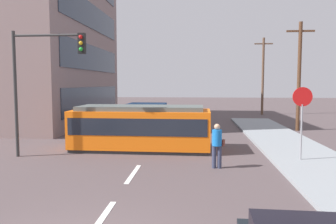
# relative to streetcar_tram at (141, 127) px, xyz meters

# --- Properties ---
(ground_plane) EXTENTS (120.00, 120.00, 0.00)m
(ground_plane) POSITION_rel_streetcar_tram_xyz_m (0.43, -0.33, -1.09)
(ground_plane) COLOR #4E4143
(sidewalk_curb_right) EXTENTS (3.20, 36.00, 0.14)m
(sidewalk_curb_right) POSITION_rel_streetcar_tram_xyz_m (7.23, -4.33, -1.02)
(sidewalk_curb_right) COLOR gray
(sidewalk_curb_right) RESTS_ON ground
(lane_stripe_1) EXTENTS (0.16, 2.40, 0.01)m
(lane_stripe_1) POSITION_rel_streetcar_tram_xyz_m (0.43, -8.33, -1.08)
(lane_stripe_1) COLOR silver
(lane_stripe_1) RESTS_ON ground
(lane_stripe_2) EXTENTS (0.16, 2.40, 0.01)m
(lane_stripe_2) POSITION_rel_streetcar_tram_xyz_m (0.43, -4.33, -1.08)
(lane_stripe_2) COLOR silver
(lane_stripe_2) RESTS_ON ground
(lane_stripe_3) EXTENTS (0.16, 2.40, 0.01)m
(lane_stripe_3) POSITION_rel_streetcar_tram_xyz_m (0.43, 6.00, -1.08)
(lane_stripe_3) COLOR silver
(lane_stripe_3) RESTS_ON ground
(lane_stripe_4) EXTENTS (0.16, 2.40, 0.01)m
(lane_stripe_4) POSITION_rel_streetcar_tram_xyz_m (0.43, 12.00, -1.08)
(lane_stripe_4) COLOR silver
(lane_stripe_4) RESTS_ON ground
(streetcar_tram) EXTENTS (6.56, 2.63, 2.10)m
(streetcar_tram) POSITION_rel_streetcar_tram_xyz_m (0.00, 0.00, 0.00)
(streetcar_tram) COLOR orange
(streetcar_tram) RESTS_ON ground
(city_bus) EXTENTS (2.63, 5.57, 1.81)m
(city_bus) POSITION_rel_streetcar_tram_xyz_m (-0.76, 5.04, -0.05)
(city_bus) COLOR #235398
(city_bus) RESTS_ON ground
(pedestrian_crossing) EXTENTS (0.49, 0.36, 1.67)m
(pedestrian_crossing) POSITION_rel_streetcar_tram_xyz_m (3.40, -3.27, -0.14)
(pedestrian_crossing) COLOR #323750
(pedestrian_crossing) RESTS_ON ground
(stop_sign) EXTENTS (0.76, 0.07, 2.88)m
(stop_sign) POSITION_rel_streetcar_tram_xyz_m (6.77, -2.16, 1.11)
(stop_sign) COLOR gray
(stop_sign) RESTS_ON sidewalk_curb_right
(traffic_light_mast) EXTENTS (3.17, 0.33, 5.37)m
(traffic_light_mast) POSITION_rel_streetcar_tram_xyz_m (-3.87, -2.00, 2.68)
(traffic_light_mast) COLOR #333333
(traffic_light_mast) RESTS_ON ground
(utility_pole_mid) EXTENTS (1.80, 0.24, 7.19)m
(utility_pole_mid) POSITION_rel_streetcar_tram_xyz_m (9.40, 7.26, 2.68)
(utility_pole_mid) COLOR brown
(utility_pole_mid) RESTS_ON ground
(utility_pole_far) EXTENTS (1.80, 0.24, 7.70)m
(utility_pole_far) POSITION_rel_streetcar_tram_xyz_m (9.27, 18.79, 2.94)
(utility_pole_far) COLOR brown
(utility_pole_far) RESTS_ON ground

